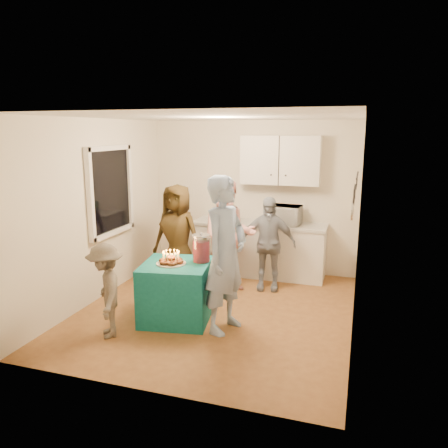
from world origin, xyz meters
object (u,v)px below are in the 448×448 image
(punch_jar, at_px, (201,249))
(party_table, at_px, (177,291))
(woman_back_right, at_px, (268,244))
(counter, at_px, (259,250))
(man_birthday, at_px, (225,255))
(woman_back_center, at_px, (228,236))
(child_near_left, at_px, (106,291))
(microwave, at_px, (283,215))
(woman_back_left, at_px, (177,236))

(punch_jar, bearing_deg, party_table, -148.35)
(punch_jar, xyz_separation_m, woman_back_right, (0.61, 1.28, -0.20))
(counter, distance_m, man_birthday, 2.26)
(punch_jar, bearing_deg, woman_back_center, 87.44)
(counter, bearing_deg, man_birthday, -87.74)
(child_near_left, bearing_deg, microwave, 114.99)
(punch_jar, relative_size, woman_back_right, 0.23)
(punch_jar, distance_m, woman_back_center, 1.05)
(party_table, height_order, punch_jar, punch_jar)
(counter, relative_size, woman_back_right, 1.51)
(man_birthday, bearing_deg, counter, 17.96)
(punch_jar, height_order, woman_back_left, woman_back_left)
(man_birthday, bearing_deg, punch_jar, 72.56)
(counter, height_order, woman_back_center, woman_back_center)
(party_table, bearing_deg, woman_back_right, 58.61)
(woman_back_left, bearing_deg, party_table, -58.62)
(woman_back_right, bearing_deg, counter, 105.61)
(punch_jar, xyz_separation_m, man_birthday, (0.41, -0.27, 0.03))
(microwave, xyz_separation_m, woman_back_left, (-1.50, -0.93, -0.25))
(child_near_left, bearing_deg, counter, 121.49)
(woman_back_center, height_order, woman_back_right, woman_back_center)
(man_birthday, bearing_deg, woman_back_left, 58.81)
(child_near_left, bearing_deg, woman_back_right, 110.22)
(woman_back_right, bearing_deg, party_table, -129.27)
(microwave, distance_m, woman_back_right, 0.74)
(party_table, height_order, woman_back_right, woman_back_right)
(counter, relative_size, woman_back_center, 1.27)
(party_table, height_order, child_near_left, child_near_left)
(woman_back_center, bearing_deg, man_birthday, -94.09)
(woman_back_left, bearing_deg, child_near_left, -84.62)
(woman_back_left, height_order, woman_back_center, woman_back_center)
(counter, bearing_deg, woman_back_center, -107.65)
(counter, bearing_deg, child_near_left, -113.34)
(party_table, height_order, woman_back_center, woman_back_center)
(counter, relative_size, woman_back_left, 1.35)
(party_table, relative_size, man_birthday, 0.44)
(child_near_left, bearing_deg, woman_back_center, 119.05)
(punch_jar, bearing_deg, child_near_left, -135.33)
(party_table, xyz_separation_m, punch_jar, (0.28, 0.17, 0.55))
(woman_back_right, bearing_deg, punch_jar, -123.16)
(counter, bearing_deg, punch_jar, -99.60)
(counter, height_order, party_table, counter)
(man_birthday, bearing_deg, microwave, 7.63)
(woman_back_left, bearing_deg, woman_back_center, 12.40)
(microwave, bearing_deg, woman_back_center, -123.53)
(punch_jar, distance_m, child_near_left, 1.29)
(counter, distance_m, child_near_left, 3.05)
(microwave, height_order, woman_back_right, woman_back_right)
(microwave, xyz_separation_m, punch_jar, (-0.72, -1.93, -0.14))
(child_near_left, bearing_deg, party_table, 104.20)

